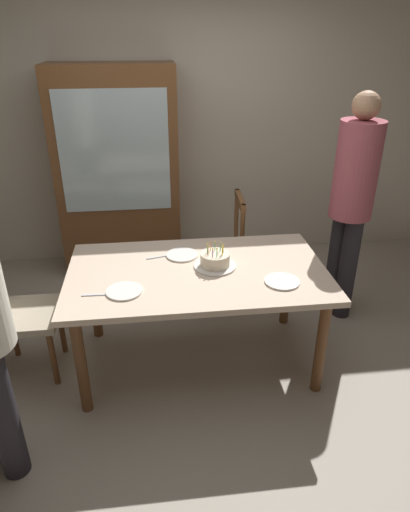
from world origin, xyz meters
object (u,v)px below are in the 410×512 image
(chair_spindle_back, at_px, (218,252))
(chair_upholstered, at_px, (10,306))
(dining_table, at_px, (198,281))
(plate_near_celebrant, at_px, (124,291))
(china_cabinet, at_px, (118,173))
(plate_far_side, at_px, (182,255))
(birthday_cake, at_px, (215,261))
(person_guest, at_px, (352,197))
(plate_near_guest, at_px, (282,281))

(chair_spindle_back, bearing_deg, chair_upholstered, -152.88)
(dining_table, distance_m, plate_near_celebrant, 0.52)
(dining_table, relative_size, china_cabinet, 0.89)
(dining_table, distance_m, china_cabinet, 1.69)
(plate_far_side, bearing_deg, chair_upholstered, -171.19)
(birthday_cake, distance_m, china_cabinet, 1.68)
(dining_table, relative_size, person_guest, 0.95)
(birthday_cake, relative_size, person_guest, 0.16)
(plate_near_celebrant, xyz_separation_m, person_guest, (1.69, 0.72, 0.27))
(chair_spindle_back, bearing_deg, birthday_cake, -100.31)
(plate_near_celebrant, relative_size, china_cabinet, 0.12)
(dining_table, height_order, plate_near_guest, plate_near_guest)
(china_cabinet, bearing_deg, chair_upholstered, -113.62)
(dining_table, bearing_deg, plate_near_celebrant, -154.63)
(birthday_cake, height_order, china_cabinet, china_cabinet)
(birthday_cake, xyz_separation_m, person_guest, (1.11, 0.47, 0.24))
(chair_upholstered, relative_size, person_guest, 0.53)
(chair_spindle_back, relative_size, person_guest, 0.53)
(dining_table, height_order, plate_far_side, plate_far_side)
(person_guest, bearing_deg, plate_near_guest, -135.04)
(plate_far_side, relative_size, china_cabinet, 0.12)
(chair_upholstered, xyz_separation_m, person_guest, (2.46, 0.46, 0.49))
(birthday_cake, distance_m, chair_spindle_back, 0.85)
(dining_table, bearing_deg, person_guest, 22.13)
(plate_near_guest, xyz_separation_m, chair_upholstered, (-1.74, 0.26, -0.21))
(chair_upholstered, bearing_deg, plate_near_celebrant, -18.84)
(plate_near_celebrant, bearing_deg, birthday_cake, 23.44)
(chair_upholstered, bearing_deg, birthday_cake, -0.37)
(plate_near_guest, height_order, china_cabinet, china_cabinet)
(plate_near_celebrant, height_order, person_guest, person_guest)
(dining_table, height_order, plate_near_celebrant, plate_near_celebrant)
(plate_far_side, bearing_deg, chair_spindle_back, 59.52)
(plate_near_celebrant, xyz_separation_m, chair_upholstered, (-0.77, 0.26, -0.21))
(plate_far_side, relative_size, person_guest, 0.12)
(plate_near_guest, distance_m, chair_spindle_back, 1.10)
(china_cabinet, bearing_deg, chair_spindle_back, -41.94)
(plate_near_celebrant, distance_m, plate_near_guest, 0.97)
(birthday_cake, bearing_deg, plate_near_celebrant, -156.56)
(birthday_cake, bearing_deg, chair_upholstered, 179.63)
(plate_far_side, height_order, plate_near_guest, same)
(birthday_cake, height_order, chair_spindle_back, chair_spindle_back)
(plate_near_guest, relative_size, china_cabinet, 0.12)
(plate_near_celebrant, xyz_separation_m, plate_near_guest, (0.97, 0.00, 0.00))
(chair_spindle_back, height_order, chair_upholstered, same)
(person_guest, height_order, china_cabinet, china_cabinet)
(plate_near_celebrant, xyz_separation_m, chair_spindle_back, (0.73, 1.03, -0.29))
(dining_table, bearing_deg, china_cabinet, 110.17)
(plate_near_celebrant, relative_size, plate_near_guest, 1.00)
(plate_far_side, xyz_separation_m, plate_near_guest, (0.59, -0.44, 0.00))
(plate_near_guest, bearing_deg, china_cabinet, 121.27)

